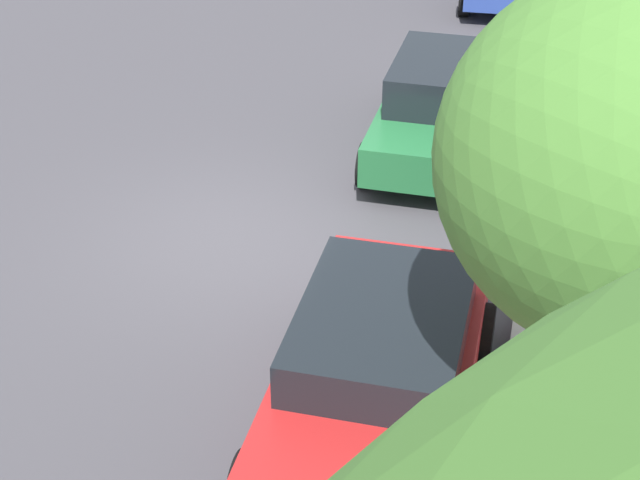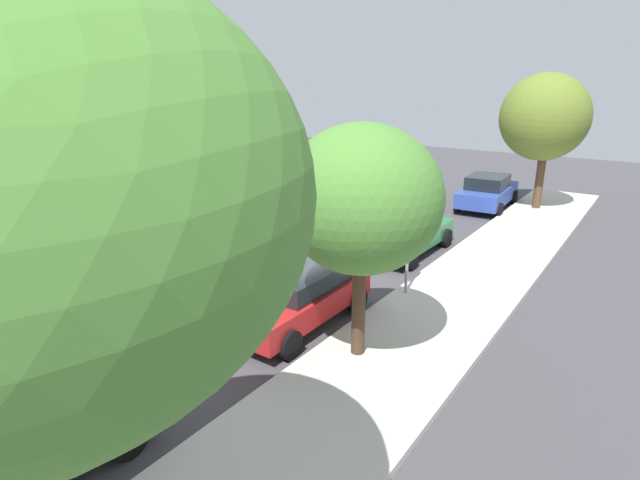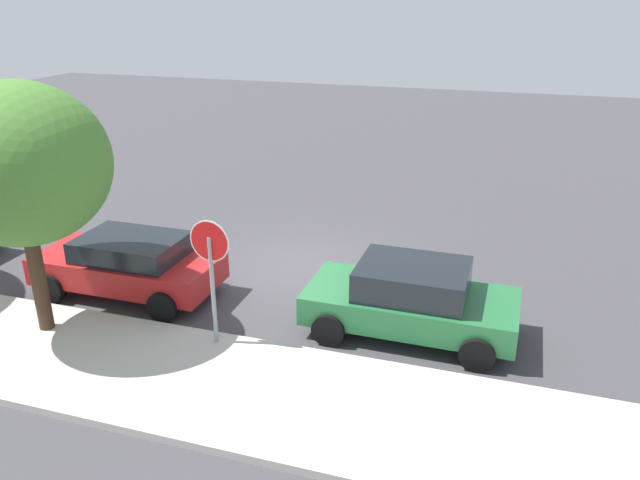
# 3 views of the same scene
# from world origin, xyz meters

# --- Properties ---
(ground_plane) EXTENTS (60.00, 60.00, 0.00)m
(ground_plane) POSITION_xyz_m (0.00, 0.00, 0.00)
(ground_plane) COLOR #423F44
(stop_sign) EXTENTS (0.78, 0.08, 2.56)m
(stop_sign) POSITION_xyz_m (0.18, 3.99, 1.76)
(stop_sign) COLOR gray
(stop_sign) RESTS_ON ground_plane
(parked_car_red) EXTENTS (4.02, 1.99, 1.34)m
(parked_car_red) POSITION_xyz_m (2.99, 2.49, 0.71)
(parked_car_red) COLOR red
(parked_car_red) RESTS_ON ground_plane
(parked_car_green) EXTENTS (4.04, 2.08, 1.45)m
(parked_car_green) POSITION_xyz_m (-3.18, 2.33, 0.74)
(parked_car_green) COLOR #236B38
(parked_car_green) RESTS_ON ground_plane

